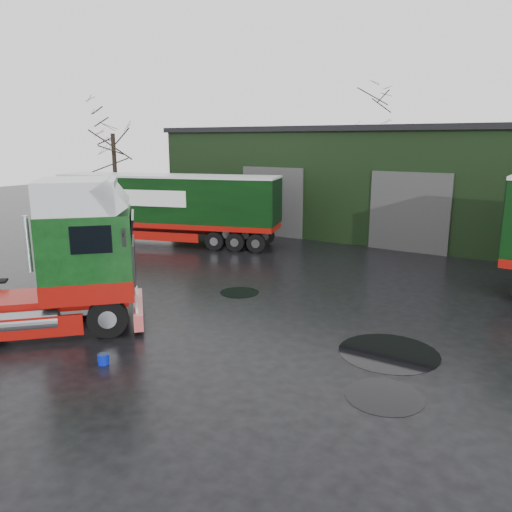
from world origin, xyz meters
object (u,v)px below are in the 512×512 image
Objects in this scene: trailer_left at (169,209)px; warehouse at (440,181)px; wash_bucket at (103,359)px; tree_back_a at (371,150)px; hero_tractor at (15,256)px; tree_left at (114,160)px.

warehouse is at bearing -64.35° from trailer_left.
wash_bucket is 34.06m from tree_back_a.
wash_bucket is at bearing -162.27° from trailer_left.
tree_back_a is at bearing -27.69° from trailer_left.
trailer_left is at bearing -99.41° from tree_back_a.
tree_left is (-12.50, 15.00, 2.00)m from hero_tractor.
tree_left reaches higher than wash_bucket.
tree_back_a is at bearing 128.66° from warehouse.
tree_back_a is (11.00, 18.00, 0.50)m from tree_left.
tree_back_a reaches higher than hero_tractor.
hero_tractor is 0.76× the size of tree_back_a.
trailer_left is 42.90× the size of wash_bucket.
wash_bucket is (-2.60, -23.31, -3.02)m from warehouse.
hero_tractor is 25.64× the size of wash_bucket.
wash_bucket is 0.03× the size of tree_back_a.
tree_left is (-7.51, 3.07, 2.37)m from trailer_left.
wash_bucket is (3.90, -0.31, -2.12)m from hero_tractor.
hero_tractor is 33.13m from tree_back_a.
tree_back_a reaches higher than tree_left.
hero_tractor is at bearing -175.57° from trailer_left.
trailer_left is (-11.49, -11.07, -1.28)m from warehouse.
trailer_left is at bearing -22.25° from tree_left.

